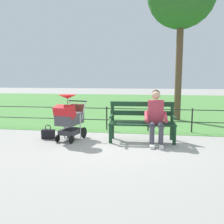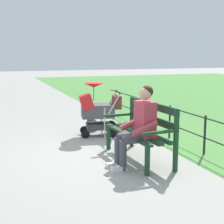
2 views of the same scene
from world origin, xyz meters
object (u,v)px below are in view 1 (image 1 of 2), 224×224
(person_on_bench, at_px, (156,115))
(stroller, at_px, (70,117))
(park_bench, at_px, (142,120))
(handbag, at_px, (48,134))

(person_on_bench, height_order, stroller, person_on_bench)
(park_bench, xyz_separation_m, handbag, (2.38, 0.19, -0.40))
(park_bench, xyz_separation_m, stroller, (1.78, 0.24, 0.07))
(park_bench, height_order, stroller, stroller)
(park_bench, distance_m, handbag, 2.42)
(park_bench, xyz_separation_m, person_on_bench, (-0.33, 0.22, 0.15))
(stroller, xyz_separation_m, handbag, (0.60, -0.05, -0.47))
(person_on_bench, distance_m, handbag, 2.76)
(stroller, distance_m, handbag, 0.76)
(person_on_bench, relative_size, handbag, 3.45)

